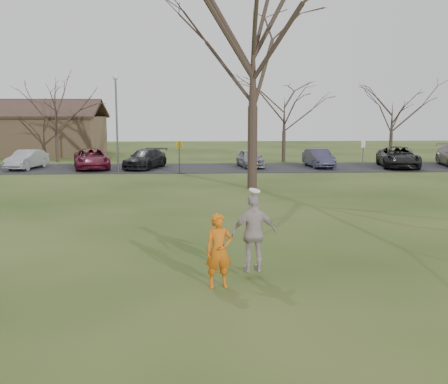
{
  "coord_description": "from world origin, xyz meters",
  "views": [
    {
      "loc": [
        -0.78,
        -11.73,
        3.9
      ],
      "look_at": [
        0.0,
        4.0,
        1.5
      ],
      "focal_mm": 41.99,
      "sensor_mm": 36.0,
      "label": 1
    }
  ],
  "objects_px": {
    "big_tree": "(253,49)",
    "car_1": "(27,159)",
    "player_defender": "(219,251)",
    "car_5": "(319,158)",
    "catching_play": "(254,233)",
    "car_4": "(250,158)",
    "car_6": "(398,157)",
    "car_2": "(92,159)",
    "car_3": "(145,159)",
    "lamp_post": "(116,111)"
  },
  "relations": [
    {
      "from": "car_3",
      "to": "car_5",
      "type": "bearing_deg",
      "value": 18.54
    },
    {
      "from": "car_3",
      "to": "car_4",
      "type": "height_order",
      "value": "car_3"
    },
    {
      "from": "player_defender",
      "to": "catching_play",
      "type": "bearing_deg",
      "value": 27.25
    },
    {
      "from": "player_defender",
      "to": "car_3",
      "type": "distance_m",
      "value": 25.48
    },
    {
      "from": "car_6",
      "to": "big_tree",
      "type": "distance_m",
      "value": 16.07
    },
    {
      "from": "catching_play",
      "to": "car_5",
      "type": "bearing_deg",
      "value": 73.68
    },
    {
      "from": "car_1",
      "to": "car_6",
      "type": "distance_m",
      "value": 25.93
    },
    {
      "from": "lamp_post",
      "to": "car_4",
      "type": "bearing_deg",
      "value": 16.88
    },
    {
      "from": "lamp_post",
      "to": "big_tree",
      "type": "relative_size",
      "value": 0.45
    },
    {
      "from": "car_3",
      "to": "car_6",
      "type": "distance_m",
      "value": 17.8
    },
    {
      "from": "car_5",
      "to": "car_1",
      "type": "bearing_deg",
      "value": 175.95
    },
    {
      "from": "car_4",
      "to": "car_3",
      "type": "bearing_deg",
      "value": 175.7
    },
    {
      "from": "car_2",
      "to": "car_6",
      "type": "bearing_deg",
      "value": -14.74
    },
    {
      "from": "car_2",
      "to": "car_1",
      "type": "bearing_deg",
      "value": 164.21
    },
    {
      "from": "lamp_post",
      "to": "car_5",
      "type": "bearing_deg",
      "value": 10.19
    },
    {
      "from": "car_2",
      "to": "car_3",
      "type": "distance_m",
      "value": 3.69
    },
    {
      "from": "car_4",
      "to": "lamp_post",
      "type": "distance_m",
      "value": 9.88
    },
    {
      "from": "car_4",
      "to": "big_tree",
      "type": "distance_m",
      "value": 12.04
    },
    {
      "from": "car_5",
      "to": "catching_play",
      "type": "xyz_separation_m",
      "value": [
        -7.24,
        -24.73,
        0.4
      ]
    },
    {
      "from": "car_3",
      "to": "player_defender",
      "type": "bearing_deg",
      "value": -63.16
    },
    {
      "from": "car_4",
      "to": "catching_play",
      "type": "distance_m",
      "value": 25.08
    },
    {
      "from": "car_2",
      "to": "car_4",
      "type": "bearing_deg",
      "value": -11.7
    },
    {
      "from": "car_3",
      "to": "big_tree",
      "type": "relative_size",
      "value": 0.33
    },
    {
      "from": "car_2",
      "to": "car_4",
      "type": "distance_m",
      "value": 11.06
    },
    {
      "from": "player_defender",
      "to": "car_6",
      "type": "relative_size",
      "value": 0.32
    },
    {
      "from": "car_4",
      "to": "car_5",
      "type": "distance_m",
      "value": 4.86
    },
    {
      "from": "car_6",
      "to": "car_5",
      "type": "bearing_deg",
      "value": -173.54
    },
    {
      "from": "car_3",
      "to": "big_tree",
      "type": "bearing_deg",
      "value": -38.99
    },
    {
      "from": "player_defender",
      "to": "car_4",
      "type": "height_order",
      "value": "player_defender"
    },
    {
      "from": "car_6",
      "to": "car_3",
      "type": "bearing_deg",
      "value": -169.68
    },
    {
      "from": "car_1",
      "to": "car_6",
      "type": "relative_size",
      "value": 0.75
    },
    {
      "from": "car_6",
      "to": "big_tree",
      "type": "relative_size",
      "value": 0.38
    },
    {
      "from": "car_2",
      "to": "catching_play",
      "type": "distance_m",
      "value": 25.96
    },
    {
      "from": "car_2",
      "to": "car_5",
      "type": "xyz_separation_m",
      "value": [
        15.9,
        0.26,
        -0.04
      ]
    },
    {
      "from": "car_2",
      "to": "catching_play",
      "type": "relative_size",
      "value": 2.45
    },
    {
      "from": "player_defender",
      "to": "car_4",
      "type": "distance_m",
      "value": 25.79
    },
    {
      "from": "car_3",
      "to": "big_tree",
      "type": "xyz_separation_m",
      "value": [
        6.45,
        -9.76,
        6.3
      ]
    },
    {
      "from": "car_4",
      "to": "car_6",
      "type": "bearing_deg",
      "value": -11.5
    },
    {
      "from": "car_2",
      "to": "catching_play",
      "type": "bearing_deg",
      "value": -84.74
    },
    {
      "from": "car_3",
      "to": "lamp_post",
      "type": "xyz_separation_m",
      "value": [
        -1.55,
        -2.26,
        3.27
      ]
    },
    {
      "from": "car_1",
      "to": "big_tree",
      "type": "xyz_separation_m",
      "value": [
        14.58,
        -9.84,
        6.31
      ]
    },
    {
      "from": "car_2",
      "to": "big_tree",
      "type": "relative_size",
      "value": 0.35
    },
    {
      "from": "player_defender",
      "to": "car_5",
      "type": "bearing_deg",
      "value": 63.22
    },
    {
      "from": "big_tree",
      "to": "car_1",
      "type": "bearing_deg",
      "value": 146.0
    },
    {
      "from": "player_defender",
      "to": "car_5",
      "type": "height_order",
      "value": "player_defender"
    },
    {
      "from": "car_1",
      "to": "car_5",
      "type": "xyz_separation_m",
      "value": [
        20.35,
        0.14,
        -0.01
      ]
    },
    {
      "from": "car_2",
      "to": "car_6",
      "type": "xyz_separation_m",
      "value": [
        21.49,
        -0.19,
        0.05
      ]
    },
    {
      "from": "player_defender",
      "to": "car_4",
      "type": "bearing_deg",
      "value": 73.71
    },
    {
      "from": "car_6",
      "to": "lamp_post",
      "type": "height_order",
      "value": "lamp_post"
    },
    {
      "from": "car_4",
      "to": "car_2",
      "type": "bearing_deg",
      "value": 174.75
    }
  ]
}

